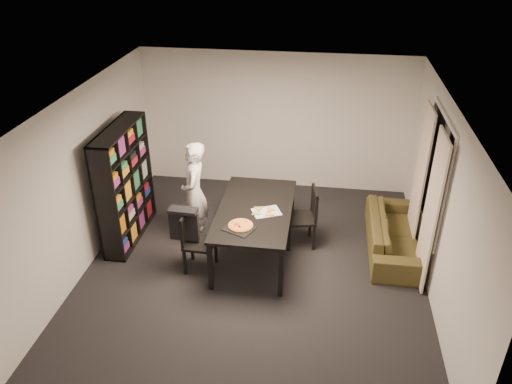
# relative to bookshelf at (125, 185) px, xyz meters

# --- Properties ---
(room) EXTENTS (5.01, 5.51, 2.61)m
(room) POSITION_rel_bookshelf_xyz_m (2.16, -0.60, 0.35)
(room) COLOR black
(room) RESTS_ON ground
(window_pane) EXTENTS (0.02, 1.40, 1.60)m
(window_pane) POSITION_rel_bookshelf_xyz_m (4.64, -0.00, 0.55)
(window_pane) COLOR black
(window_pane) RESTS_ON room
(window_frame) EXTENTS (0.03, 1.52, 1.72)m
(window_frame) POSITION_rel_bookshelf_xyz_m (4.64, -0.00, 0.55)
(window_frame) COLOR white
(window_frame) RESTS_ON room
(curtain_left) EXTENTS (0.03, 0.70, 2.25)m
(curtain_left) POSITION_rel_bookshelf_xyz_m (4.56, -0.52, 0.20)
(curtain_left) COLOR silver
(curtain_left) RESTS_ON room
(curtain_right) EXTENTS (0.03, 0.70, 2.25)m
(curtain_right) POSITION_rel_bookshelf_xyz_m (4.56, 0.52, 0.20)
(curtain_right) COLOR silver
(curtain_right) RESTS_ON room
(bookshelf) EXTENTS (0.35, 1.50, 1.90)m
(bookshelf) POSITION_rel_bookshelf_xyz_m (0.00, 0.00, 0.00)
(bookshelf) COLOR black
(bookshelf) RESTS_ON room
(dining_table) EXTENTS (1.09, 1.97, 0.82)m
(dining_table) POSITION_rel_bookshelf_xyz_m (2.11, -0.22, -0.20)
(dining_table) COLOR black
(dining_table) RESTS_ON room
(chair_left) EXTENTS (0.45, 0.45, 0.94)m
(chair_left) POSITION_rel_bookshelf_xyz_m (1.27, -0.70, -0.42)
(chair_left) COLOR black
(chair_left) RESTS_ON room
(chair_right) EXTENTS (0.54, 0.54, 0.98)m
(chair_right) POSITION_rel_bookshelf_xyz_m (2.87, 0.19, -0.39)
(chair_right) COLOR black
(chair_right) RESTS_ON room
(draped_jacket) EXTENTS (0.44, 0.20, 0.52)m
(draped_jacket) POSITION_rel_bookshelf_xyz_m (1.14, -0.70, -0.18)
(draped_jacket) COLOR black
(draped_jacket) RESTS_ON chair_left
(person) EXTENTS (0.51, 0.68, 1.69)m
(person) POSITION_rel_bookshelf_xyz_m (1.10, 0.08, -0.11)
(person) COLOR silver
(person) RESTS_ON room
(baking_tray) EXTENTS (0.49, 0.45, 0.01)m
(baking_tray) POSITION_rel_bookshelf_xyz_m (1.97, -0.80, -0.12)
(baking_tray) COLOR black
(baking_tray) RESTS_ON dining_table
(pepperoni_pizza) EXTENTS (0.35, 0.35, 0.03)m
(pepperoni_pizza) POSITION_rel_bookshelf_xyz_m (1.98, -0.75, -0.10)
(pepperoni_pizza) COLOR #AA7531
(pepperoni_pizza) RESTS_ON dining_table
(kitchen_towel) EXTENTS (0.49, 0.44, 0.01)m
(kitchen_towel) POSITION_rel_bookshelf_xyz_m (2.29, -0.30, -0.13)
(kitchen_towel) COLOR white
(kitchen_towel) RESTS_ON dining_table
(pizza_slices) EXTENTS (0.46, 0.43, 0.01)m
(pizza_slices) POSITION_rel_bookshelf_xyz_m (2.24, -0.31, -0.11)
(pizza_slices) COLOR gold
(pizza_slices) RESTS_ON dining_table
(sofa) EXTENTS (0.75, 1.92, 0.56)m
(sofa) POSITION_rel_bookshelf_xyz_m (4.24, 0.22, -0.67)
(sofa) COLOR #3B3117
(sofa) RESTS_ON room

